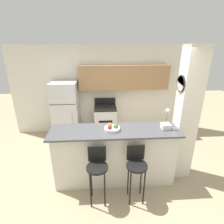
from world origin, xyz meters
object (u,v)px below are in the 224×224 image
Objects in this scene: bar_stool_right at (136,166)px; fruit_bowl at (112,128)px; refrigerator at (66,111)px; orchid_vase at (166,124)px; bar_stool_left at (97,168)px; stove_range at (105,121)px.

bar_stool_right is 0.77m from fruit_bowl.
refrigerator is 2.87m from orchid_vase.
refrigerator is 2.80m from bar_stool_right.
fruit_bowl reaches higher than bar_stool_left.
fruit_bowl reaches higher than bar_stool_right.
stove_range is 2.74× the size of orchid_vase.
orchid_vase is (2.16, -1.84, 0.37)m from refrigerator.
refrigerator is at bearing 122.69° from fruit_bowl.
bar_stool_right is (1.55, -2.33, -0.14)m from refrigerator.
refrigerator is 2.50m from bar_stool_left.
orchid_vase is at bearing -60.59° from stove_range.
refrigerator is 1.62× the size of bar_stool_right.
stove_range reaches higher than bar_stool_right.
orchid_vase is at bearing 38.12° from bar_stool_right.
orchid_vase is 0.98m from fruit_bowl.
orchid_vase reaches higher than fruit_bowl.
stove_range is 3.78× the size of fruit_bowl.
bar_stool_left is 1.00× the size of bar_stool_right.
bar_stool_left is 0.73m from fruit_bowl.
orchid_vase is at bearing -40.46° from refrigerator.
bar_stool_left is at bearing 180.00° from bar_stool_right.
bar_stool_left is 2.56× the size of orchid_vase.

